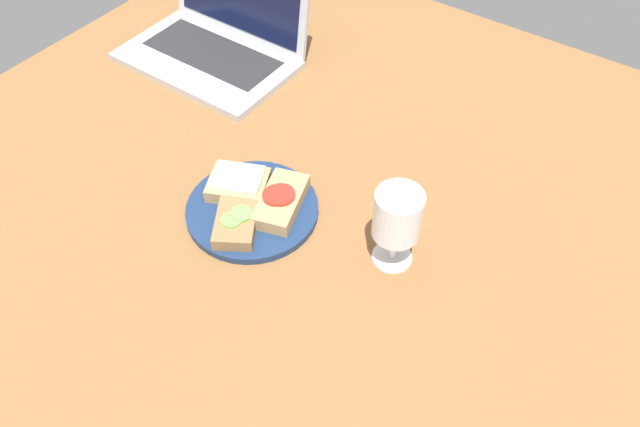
% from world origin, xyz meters
% --- Properties ---
extents(wooden_table, '(1.40, 1.40, 0.03)m').
position_xyz_m(wooden_table, '(0.00, 0.00, 0.01)').
color(wooden_table, brown).
rests_on(wooden_table, ground).
extents(plate, '(0.22, 0.22, 0.01)m').
position_xyz_m(plate, '(-0.04, -0.06, 0.04)').
color(plate, navy).
rests_on(plate, wooden_table).
extents(sandwich_with_cheese, '(0.12, 0.11, 0.03)m').
position_xyz_m(sandwich_with_cheese, '(-0.08, -0.05, 0.06)').
color(sandwich_with_cheese, '#A88456').
rests_on(sandwich_with_cheese, plate).
extents(sandwich_with_cucumber, '(0.11, 0.12, 0.03)m').
position_xyz_m(sandwich_with_cucumber, '(-0.03, -0.11, 0.06)').
color(sandwich_with_cucumber, brown).
rests_on(sandwich_with_cucumber, plate).
extents(sandwich_with_tomato, '(0.09, 0.13, 0.03)m').
position_xyz_m(sandwich_with_tomato, '(-0.00, -0.04, 0.06)').
color(sandwich_with_tomato, '#A88456').
rests_on(sandwich_with_tomato, plate).
extents(wine_glass, '(0.07, 0.07, 0.14)m').
position_xyz_m(wine_glass, '(0.20, -0.01, 0.12)').
color(wine_glass, white).
rests_on(wine_glass, wooden_table).
extents(laptop, '(0.35, 0.25, 0.22)m').
position_xyz_m(laptop, '(-0.38, 0.25, 0.08)').
color(laptop, '#ADAFB5').
rests_on(laptop, wooden_table).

